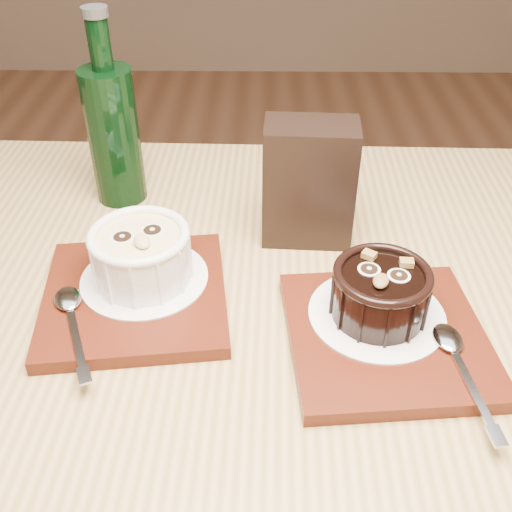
{
  "coord_description": "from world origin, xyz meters",
  "views": [
    {
      "loc": [
        0.11,
        -0.68,
        1.15
      ],
      "look_at": [
        0.11,
        -0.23,
        0.81
      ],
      "focal_mm": 42.0,
      "sensor_mm": 36.0,
      "label": 1
    }
  ],
  "objects": [
    {
      "name": "ramekin_white",
      "position": [
        -0.01,
        -0.21,
        0.8
      ],
      "size": [
        0.1,
        0.1,
        0.06
      ],
      "rotation": [
        0.0,
        0.0,
        0.41
      ],
      "color": "white",
      "rests_on": "doily_left"
    },
    {
      "name": "spoon_right",
      "position": [
        0.28,
        -0.33,
        0.77
      ],
      "size": [
        0.04,
        0.14,
        0.01
      ],
      "primitive_type": null,
      "rotation": [
        0.0,
        0.0,
        0.12
      ],
      "color": "silver",
      "rests_on": "tray_right"
    },
    {
      "name": "green_bottle",
      "position": [
        -0.07,
        -0.02,
        0.84
      ],
      "size": [
        0.06,
        0.06,
        0.23
      ],
      "color": "black",
      "rests_on": "table"
    },
    {
      "name": "condiment_stand",
      "position": [
        0.16,
        -0.1,
        0.82
      ],
      "size": [
        0.1,
        0.07,
        0.14
      ],
      "primitive_type": "cube",
      "rotation": [
        0.0,
        0.0,
        -0.05
      ],
      "color": "black",
      "rests_on": "table"
    },
    {
      "name": "ramekin_dark",
      "position": [
        0.22,
        -0.26,
        0.8
      ],
      "size": [
        0.09,
        0.09,
        0.05
      ],
      "rotation": [
        0.0,
        0.0,
        -0.33
      ],
      "color": "black",
      "rests_on": "doily_right"
    },
    {
      "name": "table",
      "position": [
        0.1,
        -0.27,
        0.66
      ],
      "size": [
        1.22,
        0.83,
        0.75
      ],
      "rotation": [
        0.0,
        0.0,
        -0.02
      ],
      "color": "olive",
      "rests_on": "ground"
    },
    {
      "name": "doily_left",
      "position": [
        -0.01,
        -0.21,
        0.77
      ],
      "size": [
        0.13,
        0.13,
        0.0
      ],
      "primitive_type": "cylinder",
      "color": "white",
      "rests_on": "tray_left"
    },
    {
      "name": "doily_right",
      "position": [
        0.22,
        -0.26,
        0.77
      ],
      "size": [
        0.13,
        0.13,
        0.0
      ],
      "primitive_type": "cylinder",
      "color": "white",
      "rests_on": "tray_right"
    },
    {
      "name": "tray_left",
      "position": [
        -0.02,
        -0.22,
        0.76
      ],
      "size": [
        0.2,
        0.2,
        0.01
      ],
      "primitive_type": "cube",
      "rotation": [
        0.0,
        0.0,
        0.13
      ],
      "color": "#501B0D",
      "rests_on": "table"
    },
    {
      "name": "ground",
      "position": [
        0.0,
        0.0,
        0.0
      ],
      "size": [
        5.0,
        5.0,
        0.0
      ],
      "primitive_type": "plane",
      "color": "brown",
      "rests_on": "ground"
    },
    {
      "name": "spoon_left",
      "position": [
        -0.07,
        -0.27,
        0.77
      ],
      "size": [
        0.07,
        0.13,
        0.01
      ],
      "primitive_type": null,
      "rotation": [
        0.0,
        0.0,
        0.39
      ],
      "color": "silver",
      "rests_on": "tray_left"
    },
    {
      "name": "tray_right",
      "position": [
        0.23,
        -0.28,
        0.76
      ],
      "size": [
        0.2,
        0.2,
        0.01
      ],
      "primitive_type": "cube",
      "rotation": [
        0.0,
        0.0,
        0.09
      ],
      "color": "#501B0D",
      "rests_on": "table"
    }
  ]
}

